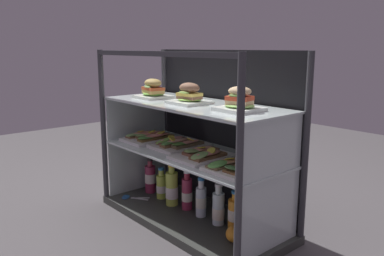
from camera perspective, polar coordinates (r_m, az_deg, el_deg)
ground_plane at (r=2.24m, az=0.00°, el=-13.61°), size 6.00×6.00×0.02m
case_base_deck at (r=2.23m, az=0.00°, el=-12.86°), size 1.12×0.49×0.04m
case_frame at (r=2.17m, az=2.79°, el=-0.07°), size 1.12×0.49×0.93m
riser_lower_tier at (r=2.16m, az=0.00°, el=-8.19°), size 1.06×0.43×0.34m
shelf_lower_glass at (r=2.10m, az=0.00°, el=-3.67°), size 1.08×0.44×0.01m
riser_upper_tier at (r=2.07m, az=0.00°, el=-0.15°), size 1.06×0.43×0.25m
shelf_upper_glass at (r=2.05m, az=0.00°, el=3.46°), size 1.08×0.44×0.01m
plated_roll_sandwich_right_of_center at (r=2.27m, az=-5.71°, el=5.51°), size 0.18×0.18×0.11m
plated_roll_sandwich_mid_right at (r=2.03m, az=-0.45°, el=4.72°), size 0.19×0.19×0.11m
plated_roll_sandwich_center at (r=1.81m, az=7.03°, el=3.78°), size 0.19×0.19×0.11m
open_sandwich_tray_mid_left at (r=2.37m, az=-6.29°, el=-1.34°), size 0.22×0.30×0.06m
open_sandwich_tray_far_left at (r=2.19m, az=-2.03°, el=-2.33°), size 0.22×0.30×0.07m
open_sandwich_tray_near_left_corner at (r=1.99m, az=1.57°, el=-3.87°), size 0.22×0.30×0.06m
open_sandwich_tray_mid_right at (r=1.81m, az=6.53°, el=-5.57°), size 0.22×0.30×0.05m
juice_bottle_tucked_behind at (r=2.51m, az=-6.10°, el=-7.25°), size 0.07×0.07×0.22m
juice_bottle_back_left at (r=2.41m, az=-4.47°, el=-8.43°), size 0.06×0.06×0.19m
juice_bottle_front_left_end at (r=2.30m, az=-2.96°, el=-8.83°), size 0.07×0.07×0.24m
juice_bottle_front_middle at (r=2.24m, az=-0.73°, el=-9.49°), size 0.06×0.06×0.23m
juice_bottle_near_post at (r=2.16m, az=1.33°, el=-10.52°), size 0.06×0.06×0.22m
juice_bottle_back_right at (r=2.07m, az=3.87°, el=-11.63°), size 0.06×0.06×0.22m
juice_bottle_front_second at (r=2.00m, az=6.29°, el=-12.40°), size 0.07×0.07×0.21m
orange_fruit_beside_bottles at (r=1.96m, az=10.40°, el=-14.65°), size 0.08×0.08×0.08m
orange_fruit_near_left_post at (r=1.92m, az=6.13°, el=-15.14°), size 0.08×0.08×0.08m
kitchen_scissors at (r=2.46m, az=-9.17°, el=-9.95°), size 0.16×0.15×0.01m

